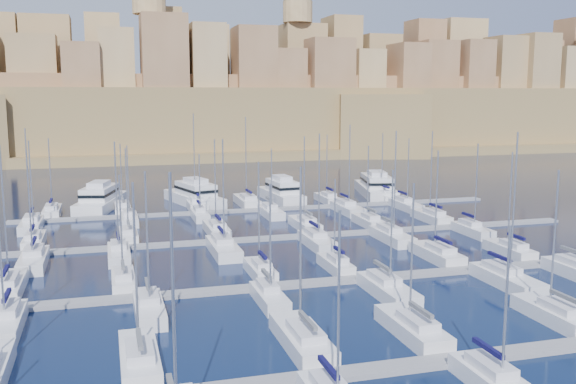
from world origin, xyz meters
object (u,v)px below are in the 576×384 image
object	(u,v)px
sailboat_2	(302,339)
motor_yacht_a	(101,199)
motor_yacht_c	(281,192)
motor_yacht_d	(376,187)
motor_yacht_b	(195,195)
sailboat_4	(554,314)

from	to	relation	value
sailboat_2	motor_yacht_a	bearing A→B (deg)	102.67
motor_yacht_c	motor_yacht_d	size ratio (longest dim) A/B	0.80
motor_yacht_b	motor_yacht_d	world-z (taller)	same
sailboat_4	motor_yacht_d	xyz separation A→B (m)	(14.00, 71.14, 0.98)
sailboat_2	sailboat_4	bearing A→B (deg)	-1.19
sailboat_2	motor_yacht_c	size ratio (longest dim) A/B	0.96
sailboat_2	motor_yacht_d	world-z (taller)	sailboat_2
motor_yacht_a	motor_yacht_b	distance (m)	16.66
sailboat_4	motor_yacht_a	distance (m)	80.66
motor_yacht_d	motor_yacht_b	bearing A→B (deg)	-178.88
sailboat_2	motor_yacht_b	size ratio (longest dim) A/B	0.83
sailboat_2	motor_yacht_a	size ratio (longest dim) A/B	0.82
sailboat_4	motor_yacht_b	distance (m)	73.93
motor_yacht_c	motor_yacht_b	bearing A→B (deg)	176.70
motor_yacht_b	motor_yacht_c	size ratio (longest dim) A/B	1.15
motor_yacht_b	sailboat_2	bearing A→B (deg)	-90.75
motor_yacht_c	motor_yacht_d	bearing A→B (deg)	4.69
sailboat_2	motor_yacht_c	xyz separation A→B (m)	(17.22, 69.00, 0.97)
motor_yacht_c	sailboat_4	bearing A→B (deg)	-84.93
motor_yacht_b	motor_yacht_d	xyz separation A→B (m)	(36.47, 0.71, 0.00)
sailboat_2	sailboat_4	world-z (taller)	sailboat_2
sailboat_2	motor_yacht_a	distance (m)	71.79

